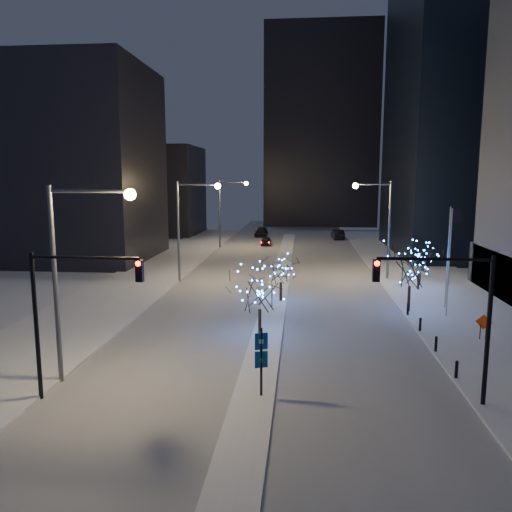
# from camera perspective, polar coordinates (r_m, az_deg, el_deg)

# --- Properties ---
(ground) EXTENTS (160.00, 160.00, 0.00)m
(ground) POSITION_cam_1_polar(r_m,az_deg,el_deg) (23.71, -0.52, -16.92)
(ground) COLOR white
(ground) RESTS_ON ground
(road) EXTENTS (20.00, 130.00, 0.02)m
(road) POSITION_cam_1_polar(r_m,az_deg,el_deg) (57.21, 2.99, -1.49)
(road) COLOR #ABB0BA
(road) RESTS_ON ground
(median) EXTENTS (2.00, 80.00, 0.15)m
(median) POSITION_cam_1_polar(r_m,az_deg,el_deg) (52.29, 2.78, -2.41)
(median) COLOR white
(median) RESTS_ON ground
(east_sidewalk) EXTENTS (10.00, 90.00, 0.15)m
(east_sidewalk) POSITION_cam_1_polar(r_m,az_deg,el_deg) (44.39, 21.99, -5.11)
(east_sidewalk) COLOR white
(east_sidewalk) RESTS_ON ground
(west_sidewalk) EXTENTS (8.00, 90.00, 0.15)m
(west_sidewalk) POSITION_cam_1_polar(r_m,az_deg,el_deg) (45.46, -15.78, -4.47)
(west_sidewalk) COLOR white
(west_sidewalk) RESTS_ON ground
(filler_west_near) EXTENTS (22.00, 18.00, 24.00)m
(filler_west_near) POSITION_cam_1_polar(r_m,az_deg,el_deg) (68.28, -21.29, 9.72)
(filler_west_near) COLOR black
(filler_west_near) RESTS_ON ground
(filler_west_far) EXTENTS (18.00, 16.00, 16.00)m
(filler_west_far) POSITION_cam_1_polar(r_m,az_deg,el_deg) (95.51, -12.01, 7.32)
(filler_west_far) COLOR black
(filler_west_far) RESTS_ON ground
(horizon_block) EXTENTS (24.00, 14.00, 42.00)m
(horizon_block) POSITION_cam_1_polar(r_m,az_deg,el_deg) (113.80, 7.38, 14.22)
(horizon_block) COLOR black
(horizon_block) RESTS_ON ground
(street_lamp_w_near) EXTENTS (4.40, 0.56, 10.00)m
(street_lamp_w_near) POSITION_cam_1_polar(r_m,az_deg,el_deg) (26.03, -20.05, -0.10)
(street_lamp_w_near) COLOR #595E66
(street_lamp_w_near) RESTS_ON ground
(street_lamp_w_mid) EXTENTS (4.40, 0.56, 10.00)m
(street_lamp_w_mid) POSITION_cam_1_polar(r_m,az_deg,el_deg) (49.64, -7.71, 4.40)
(street_lamp_w_mid) COLOR #595E66
(street_lamp_w_mid) RESTS_ON ground
(street_lamp_w_far) EXTENTS (4.40, 0.56, 10.00)m
(street_lamp_w_far) POSITION_cam_1_polar(r_m,az_deg,el_deg) (74.17, -3.39, 5.94)
(street_lamp_w_far) COLOR #595E66
(street_lamp_w_far) RESTS_ON ground
(street_lamp_east) EXTENTS (3.90, 0.56, 10.00)m
(street_lamp_east) POSITION_cam_1_polar(r_m,az_deg,el_deg) (51.99, 14.03, 4.37)
(street_lamp_east) COLOR #595E66
(street_lamp_east) RESTS_ON ground
(traffic_signal_west) EXTENTS (5.26, 0.43, 7.00)m
(traffic_signal_west) POSITION_cam_1_polar(r_m,az_deg,el_deg) (24.37, -20.77, -4.89)
(traffic_signal_west) COLOR black
(traffic_signal_west) RESTS_ON ground
(traffic_signal_east) EXTENTS (5.26, 0.43, 7.00)m
(traffic_signal_east) POSITION_cam_1_polar(r_m,az_deg,el_deg) (23.90, 21.66, -5.21)
(traffic_signal_east) COLOR black
(traffic_signal_east) RESTS_ON ground
(flagpoles) EXTENTS (1.35, 2.60, 8.00)m
(flagpoles) POSITION_cam_1_polar(r_m,az_deg,el_deg) (40.46, 21.27, 0.44)
(flagpoles) COLOR silver
(flagpoles) RESTS_ON east_sidewalk
(bollards) EXTENTS (0.16, 12.16, 0.90)m
(bollards) POSITION_cam_1_polar(r_m,az_deg,el_deg) (33.69, 19.02, -8.38)
(bollards) COLOR black
(bollards) RESTS_ON east_sidewalk
(car_near) EXTENTS (1.72, 3.89, 1.30)m
(car_near) POSITION_cam_1_polar(r_m,az_deg,el_deg) (77.28, 1.15, 1.71)
(car_near) COLOR black
(car_near) RESTS_ON ground
(car_mid) EXTENTS (2.11, 5.07, 1.63)m
(car_mid) POSITION_cam_1_polar(r_m,az_deg,el_deg) (86.27, 9.33, 2.46)
(car_mid) COLOR black
(car_mid) RESTS_ON ground
(car_far) EXTENTS (2.18, 5.24, 1.51)m
(car_far) POSITION_cam_1_polar(r_m,az_deg,el_deg) (88.98, 0.62, 2.74)
(car_far) COLOR black
(car_far) RESTS_ON ground
(holiday_tree_median_near) EXTENTS (4.10, 4.10, 4.84)m
(holiday_tree_median_near) POSITION_cam_1_polar(r_m,az_deg,el_deg) (32.59, 0.44, -3.65)
(holiday_tree_median_near) COLOR black
(holiday_tree_median_near) RESTS_ON median
(holiday_tree_median_far) EXTENTS (3.99, 3.99, 4.08)m
(holiday_tree_median_far) POSITION_cam_1_polar(r_m,az_deg,el_deg) (41.50, 2.87, -1.48)
(holiday_tree_median_far) COLOR black
(holiday_tree_median_far) RESTS_ON median
(holiday_tree_plaza_near) EXTENTS (4.67, 4.67, 5.36)m
(holiday_tree_plaza_near) POSITION_cam_1_polar(r_m,az_deg,el_deg) (39.90, 17.23, -1.15)
(holiday_tree_plaza_near) COLOR black
(holiday_tree_plaza_near) RESTS_ON east_sidewalk
(holiday_tree_plaza_far) EXTENTS (4.52, 4.52, 4.39)m
(holiday_tree_plaza_far) POSITION_cam_1_polar(r_m,az_deg,el_deg) (48.18, 18.18, -0.31)
(holiday_tree_plaza_far) COLOR black
(holiday_tree_plaza_far) RESTS_ON east_sidewalk
(wayfinding_sign) EXTENTS (0.61, 0.26, 3.46)m
(wayfinding_sign) POSITION_cam_1_polar(r_m,az_deg,el_deg) (23.77, 0.60, -11.30)
(wayfinding_sign) COLOR black
(wayfinding_sign) RESTS_ON ground
(construction_sign) EXTENTS (0.92, 0.44, 1.64)m
(construction_sign) POSITION_cam_1_polar(r_m,az_deg,el_deg) (35.07, 24.57, -7.12)
(construction_sign) COLOR black
(construction_sign) RESTS_ON east_sidewalk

